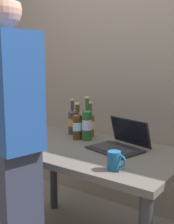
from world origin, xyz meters
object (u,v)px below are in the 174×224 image
at_px(beer_bottle_green, 72,121).
at_px(beer_bottle_amber, 77,125).
at_px(beer_bottle_brown, 90,123).
at_px(coffee_mug, 115,161).
at_px(laptop, 120,143).
at_px(beer_bottle_dark, 87,123).
at_px(person_figure, 7,149).

bearing_deg(beer_bottle_green, beer_bottle_amber, -37.97).
bearing_deg(beer_bottle_brown, beer_bottle_amber, -105.11).
xyz_separation_m(beer_bottle_brown, coffee_mug, (0.53, -0.51, -0.05)).
bearing_deg(laptop, beer_bottle_green, 165.10).
relative_size(beer_bottle_amber, coffee_mug, 2.54).
xyz_separation_m(laptop, beer_bottle_dark, (-0.31, 0.05, 0.09)).
xyz_separation_m(laptop, coffee_mug, (0.17, -0.35, 0.01)).
relative_size(beer_bottle_brown, beer_bottle_green, 0.96).
xyz_separation_m(beer_bottle_amber, beer_bottle_green, (-0.13, 0.10, -0.00)).
xyz_separation_m(laptop, beer_bottle_brown, (-0.36, 0.16, 0.06)).
distance_m(beer_bottle_amber, beer_bottle_green, 0.17).
distance_m(beer_bottle_brown, coffee_mug, 0.74).
bearing_deg(laptop, beer_bottle_amber, 174.68).
bearing_deg(coffee_mug, beer_bottle_brown, 135.87).
relative_size(laptop, beer_bottle_green, 1.40).
xyz_separation_m(beer_bottle_dark, person_figure, (0.02, -0.76, -0.01)).
distance_m(beer_bottle_brown, person_figure, 0.87).
height_order(beer_bottle_brown, coffee_mug, beer_bottle_brown).
distance_m(person_figure, coffee_mug, 0.58).
relative_size(beer_bottle_brown, person_figure, 0.16).
height_order(laptop, beer_bottle_dark, beer_bottle_dark).
bearing_deg(coffee_mug, laptop, 115.37).
relative_size(laptop, person_figure, 0.23).
distance_m(beer_bottle_brown, beer_bottle_amber, 0.12).
height_order(laptop, person_figure, person_figure).
xyz_separation_m(person_figure, coffee_mug, (0.46, 0.35, -0.07)).
height_order(beer_bottle_brown, beer_bottle_green, beer_bottle_green).
bearing_deg(beer_bottle_amber, beer_bottle_green, 142.03).
distance_m(beer_bottle_amber, person_figure, 0.75).
relative_size(beer_bottle_green, person_figure, 0.17).
relative_size(beer_bottle_dark, coffee_mug, 3.00).
bearing_deg(person_figure, beer_bottle_green, 105.29).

